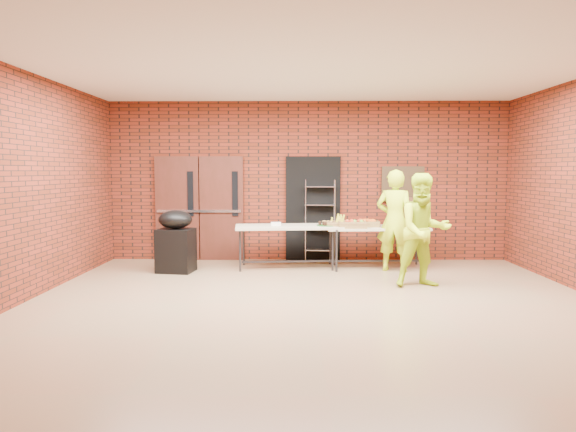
# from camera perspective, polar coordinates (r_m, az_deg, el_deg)

# --- Properties ---
(room) EXTENTS (8.08, 7.08, 3.28)m
(room) POSITION_cam_1_polar(r_m,az_deg,el_deg) (6.89, 3.01, 3.28)
(room) COLOR #8C6C4B
(room) RESTS_ON ground
(double_doors) EXTENTS (1.78, 0.12, 2.10)m
(double_doors) POSITION_cam_1_polar(r_m,az_deg,el_deg) (10.53, -9.79, 0.85)
(double_doors) COLOR #491C15
(double_doors) RESTS_ON room
(dark_doorway) EXTENTS (1.10, 0.06, 2.10)m
(dark_doorway) POSITION_cam_1_polar(r_m,az_deg,el_deg) (10.38, 2.80, 0.83)
(dark_doorway) COLOR black
(dark_doorway) RESTS_ON room
(bronze_plaque) EXTENTS (0.85, 0.04, 0.70)m
(bronze_plaque) POSITION_cam_1_polar(r_m,az_deg,el_deg) (10.56, 12.63, 3.51)
(bronze_plaque) COLOR #3B2917
(bronze_plaque) RESTS_ON room
(wire_rack) EXTENTS (0.61, 0.26, 1.63)m
(wire_rack) POSITION_cam_1_polar(r_m,az_deg,el_deg) (10.27, 3.57, -0.53)
(wire_rack) COLOR #B3B4BA
(wire_rack) RESTS_ON room
(table_left) EXTENTS (2.02, 1.00, 0.80)m
(table_left) POSITION_cam_1_polar(r_m,az_deg,el_deg) (9.49, 0.06, -1.47)
(table_left) COLOR #B9AC8E
(table_left) RESTS_ON room
(table_right) EXTENTS (1.92, 0.88, 0.77)m
(table_right) POSITION_cam_1_polar(r_m,az_deg,el_deg) (9.72, 9.78, -1.55)
(table_right) COLOR #B9AC8E
(table_right) RESTS_ON room
(basket_bananas) EXTENTS (0.43, 0.34, 0.13)m
(basket_bananas) POSITION_cam_1_polar(r_m,az_deg,el_deg) (9.51, 5.58, -0.89)
(basket_bananas) COLOR olive
(basket_bananas) RESTS_ON table_right
(basket_oranges) EXTENTS (0.44, 0.34, 0.14)m
(basket_oranges) POSITION_cam_1_polar(r_m,az_deg,el_deg) (9.69, 8.73, -0.81)
(basket_oranges) COLOR olive
(basket_oranges) RESTS_ON table_right
(basket_apples) EXTENTS (0.50, 0.39, 0.16)m
(basket_apples) POSITION_cam_1_polar(r_m,az_deg,el_deg) (9.45, 7.13, -0.89)
(basket_apples) COLOR olive
(basket_apples) RESTS_ON table_right
(muffin_tray) EXTENTS (0.38, 0.38, 0.09)m
(muffin_tray) POSITION_cam_1_polar(r_m,az_deg,el_deg) (9.49, 4.35, -0.82)
(muffin_tray) COLOR #155016
(muffin_tray) RESTS_ON table_left
(napkin_box) EXTENTS (0.18, 0.12, 0.06)m
(napkin_box) POSITION_cam_1_polar(r_m,az_deg,el_deg) (9.49, -1.34, -0.88)
(napkin_box) COLOR white
(napkin_box) RESTS_ON table_left
(coffee_dispenser) EXTENTS (0.41, 0.36, 0.53)m
(coffee_dispenser) POSITION_cam_1_polar(r_m,az_deg,el_deg) (9.91, 13.23, 0.44)
(coffee_dispenser) COLOR brown
(coffee_dispenser) RESTS_ON table_right
(cup_stack_front) EXTENTS (0.08, 0.08, 0.25)m
(cup_stack_front) POSITION_cam_1_polar(r_m,az_deg,el_deg) (9.59, 12.07, -0.54)
(cup_stack_front) COLOR white
(cup_stack_front) RESTS_ON table_right
(cup_stack_mid) EXTENTS (0.07, 0.07, 0.21)m
(cup_stack_mid) POSITION_cam_1_polar(r_m,az_deg,el_deg) (9.61, 11.96, -0.62)
(cup_stack_mid) COLOR white
(cup_stack_mid) RESTS_ON table_right
(cup_stack_back) EXTENTS (0.07, 0.07, 0.21)m
(cup_stack_back) POSITION_cam_1_polar(r_m,az_deg,el_deg) (9.73, 11.72, -0.55)
(cup_stack_back) COLOR white
(cup_stack_back) RESTS_ON table_right
(covered_grill) EXTENTS (0.68, 0.60, 1.11)m
(covered_grill) POSITION_cam_1_polar(r_m,az_deg,el_deg) (9.40, -12.36, -2.74)
(covered_grill) COLOR black
(covered_grill) RESTS_ON room
(volunteer_woman) EXTENTS (0.78, 0.66, 1.84)m
(volunteer_woman) POSITION_cam_1_polar(r_m,az_deg,el_deg) (9.41, 11.77, -0.51)
(volunteer_woman) COLOR #BDE219
(volunteer_woman) RESTS_ON room
(volunteer_man) EXTENTS (0.95, 0.79, 1.77)m
(volunteer_man) POSITION_cam_1_polar(r_m,az_deg,el_deg) (8.25, 14.85, -1.55)
(volunteer_man) COLOR #BDE219
(volunteer_man) RESTS_ON room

